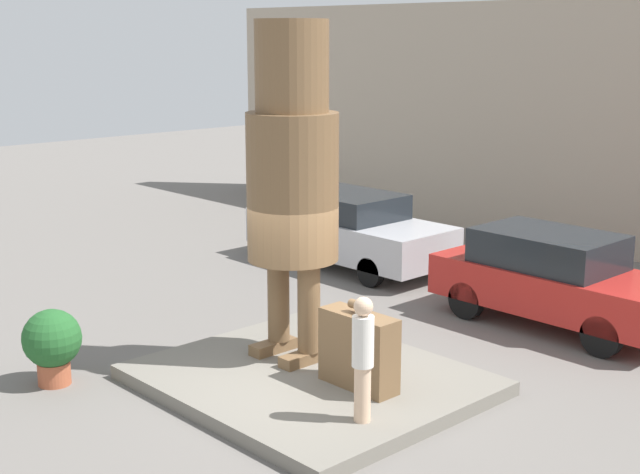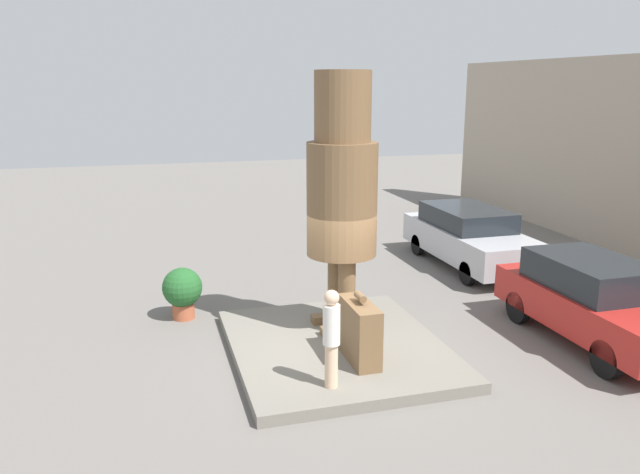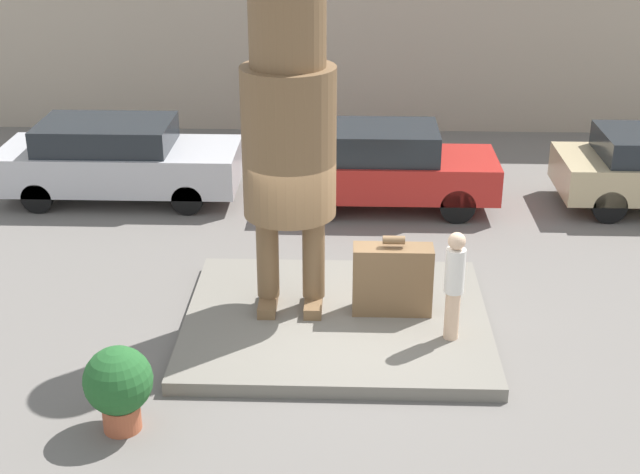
# 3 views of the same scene
# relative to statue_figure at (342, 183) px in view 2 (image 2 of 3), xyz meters

# --- Properties ---
(ground_plane) EXTENTS (60.00, 60.00, 0.00)m
(ground_plane) POSITION_rel_statue_figure_xyz_m (0.70, -0.30, -3.09)
(ground_plane) COLOR slate
(pedestal) EXTENTS (4.49, 3.84, 0.20)m
(pedestal) POSITION_rel_statue_figure_xyz_m (0.70, -0.30, -2.99)
(pedestal) COLOR slate
(pedestal) RESTS_ON ground_plane
(statue_figure) EXTENTS (1.34, 1.34, 4.94)m
(statue_figure) POSITION_rel_statue_figure_xyz_m (0.00, 0.00, 0.00)
(statue_figure) COLOR brown
(statue_figure) RESTS_ON pedestal
(giant_suitcase) EXTENTS (1.17, 0.42, 1.23)m
(giant_suitcase) POSITION_rel_statue_figure_xyz_m (1.51, -0.15, -2.36)
(giant_suitcase) COLOR brown
(giant_suitcase) RESTS_ON pedestal
(tourist) EXTENTS (0.28, 0.28, 1.62)m
(tourist) POSITION_rel_statue_figure_xyz_m (2.32, -0.91, -2.00)
(tourist) COLOR beige
(tourist) RESTS_ON pedestal
(parked_car_silver) EXTENTS (4.76, 1.88, 1.60)m
(parked_car_silver) POSITION_rel_statue_figure_xyz_m (-3.82, 4.92, -2.25)
(parked_car_silver) COLOR #B7B7BC
(parked_car_silver) RESTS_ON ground_plane
(parked_car_red) EXTENTS (4.26, 1.74, 1.64)m
(parked_car_red) POSITION_rel_statue_figure_xyz_m (1.54, 4.61, -2.23)
(parked_car_red) COLOR #B2231E
(parked_car_red) RESTS_ON ground_plane
(planter_pot) EXTENTS (0.84, 0.84, 1.12)m
(planter_pot) POSITION_rel_statue_figure_xyz_m (-1.90, -2.93, -2.45)
(planter_pot) COLOR #AD5638
(planter_pot) RESTS_ON ground_plane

